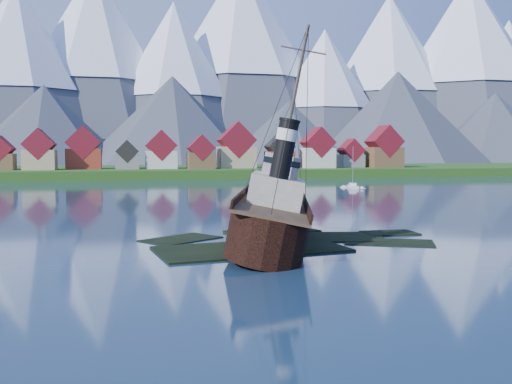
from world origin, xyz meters
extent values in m
plane|color=#192E46|center=(0.00, 0.00, 0.00)|extent=(1400.00, 1400.00, 0.00)
cube|color=black|center=(-3.00, -2.00, -0.32)|extent=(19.08, 11.42, 1.00)
cube|color=black|center=(6.00, 4.00, -0.38)|extent=(15.15, 9.76, 1.00)
cube|color=black|center=(2.00, 9.00, -0.28)|extent=(11.45, 9.06, 1.00)
cube|color=black|center=(12.00, -1.00, -0.42)|extent=(10.27, 8.34, 1.00)
cube|color=black|center=(-9.00, 6.00, -0.40)|extent=(9.42, 8.68, 1.00)
cube|color=black|center=(15.00, 5.00, -0.35)|extent=(6.00, 4.00, 1.00)
cube|color=#203F12|center=(0.00, 170.00, 0.00)|extent=(600.00, 80.00, 3.20)
cube|color=#3F3D38|center=(0.00, 132.00, 0.00)|extent=(600.00, 2.50, 2.00)
cube|color=brown|center=(-56.00, 153.00, 5.75)|extent=(9.00, 8.00, 5.50)
cube|color=maroon|center=(-56.00, 153.00, 10.12)|extent=(9.16, 8.16, 9.16)
cube|color=tan|center=(-43.00, 150.00, 6.40)|extent=(10.50, 9.00, 6.80)
cube|color=maroon|center=(-43.00, 150.00, 11.69)|extent=(10.69, 9.18, 10.69)
cube|color=maroon|center=(-29.00, 156.00, 6.60)|extent=(12.00, 8.50, 7.20)
cube|color=maroon|center=(-29.00, 156.00, 12.36)|extent=(12.22, 8.67, 12.22)
cube|color=slate|center=(-14.00, 151.00, 5.40)|extent=(8.00, 7.00, 4.80)
cube|color=black|center=(-14.00, 151.00, 9.24)|extent=(8.15, 7.14, 8.15)
cube|color=beige|center=(-2.00, 154.00, 6.20)|extent=(11.00, 9.50, 6.40)
cube|color=maroon|center=(-2.00, 154.00, 11.38)|extent=(11.20, 9.69, 11.20)
cube|color=brown|center=(12.00, 150.00, 5.90)|extent=(9.50, 8.00, 5.80)
cube|color=maroon|center=(12.00, 150.00, 10.51)|extent=(9.67, 8.16, 9.67)
cube|color=tan|center=(26.00, 155.00, 7.00)|extent=(13.50, 10.00, 8.00)
cube|color=maroon|center=(26.00, 155.00, 13.43)|extent=(13.75, 10.20, 13.75)
cube|color=maroon|center=(42.00, 152.00, 6.10)|extent=(10.00, 8.50, 6.20)
cube|color=black|center=(42.00, 152.00, 11.00)|extent=(10.18, 8.67, 10.18)
cube|color=beige|center=(56.00, 149.00, 6.75)|extent=(11.50, 9.00, 7.50)
cube|color=maroon|center=(56.00, 149.00, 12.57)|extent=(11.71, 9.18, 11.71)
cube|color=slate|center=(71.00, 153.00, 5.50)|extent=(9.00, 7.50, 5.00)
cube|color=maroon|center=(71.00, 153.00, 9.62)|extent=(9.16, 7.65, 9.16)
cube|color=brown|center=(84.00, 151.00, 6.90)|extent=(12.50, 10.00, 7.80)
cube|color=maroon|center=(84.00, 151.00, 13.05)|extent=(12.73, 10.20, 12.73)
cone|color=#2D333D|center=(-100.00, 455.00, 73.00)|extent=(180.00, 180.00, 150.00)
cone|color=white|center=(-100.00, 455.00, 103.00)|extent=(111.60, 111.60, 90.00)
cone|color=#2D333D|center=(-40.00, 495.00, 88.00)|extent=(210.00, 210.00, 180.00)
cone|color=white|center=(-40.00, 495.00, 124.00)|extent=(130.20, 130.20, 108.00)
cone|color=#2D333D|center=(30.00, 470.00, 70.50)|extent=(170.00, 170.00, 145.00)
cone|color=white|center=(30.00, 470.00, 99.50)|extent=(105.40, 105.40, 87.00)
cone|color=#2D333D|center=(100.00, 515.00, 98.00)|extent=(240.00, 240.00, 200.00)
cone|color=white|center=(100.00, 515.00, 138.00)|extent=(148.80, 148.80, 120.00)
cone|color=#2D333D|center=(170.00, 460.00, 60.50)|extent=(150.00, 150.00, 125.00)
cone|color=white|center=(170.00, 460.00, 85.50)|extent=(93.00, 93.00, 75.00)
cone|color=#2D333D|center=(250.00, 490.00, 83.00)|extent=(200.00, 200.00, 170.00)
cone|color=white|center=(250.00, 490.00, 117.00)|extent=(124.00, 124.00, 102.00)
cone|color=#2D333D|center=(330.00, 475.00, 93.00)|extent=(230.00, 230.00, 190.00)
cone|color=white|center=(330.00, 475.00, 131.00)|extent=(142.60, 142.60, 114.00)
cone|color=#2D333D|center=(400.00, 505.00, 75.50)|extent=(180.00, 180.00, 155.00)
cone|color=white|center=(400.00, 505.00, 106.50)|extent=(111.60, 111.60, 93.00)
cone|color=#2D333D|center=(-70.00, 374.00, 27.00)|extent=(120.00, 120.00, 58.00)
cone|color=#2D333D|center=(20.00, 369.00, 31.00)|extent=(136.00, 136.00, 66.00)
cone|color=#2D333D|center=(110.00, 373.00, 23.00)|extent=(110.00, 110.00, 50.00)
cone|color=#2D333D|center=(200.00, 370.00, 35.50)|extent=(150.00, 150.00, 75.00)
cone|color=#2D333D|center=(290.00, 371.00, 28.00)|extent=(124.00, 124.00, 60.00)
cube|color=black|center=(-0.92, 0.33, 2.17)|extent=(6.73, 19.39, 4.04)
cone|color=black|center=(-0.92, 12.91, 2.17)|extent=(6.73, 6.73, 6.73)
cylinder|color=black|center=(-0.92, -9.37, 2.17)|extent=(6.73, 6.73, 4.04)
cube|color=#4C3826|center=(-0.92, 0.33, 4.29)|extent=(6.60, 25.58, 0.24)
cube|color=black|center=(-4.15, 0.33, 4.72)|extent=(0.19, 24.78, 0.87)
cube|color=black|center=(2.31, 0.33, 4.72)|extent=(0.19, 24.78, 0.87)
cube|color=#ADA89E|center=(-0.92, -1.11, 5.73)|extent=(5.00, 8.18, 2.89)
cube|color=#ADA89E|center=(-0.92, -0.15, 8.23)|extent=(3.46, 3.85, 2.12)
cylinder|color=black|center=(-0.92, -4.29, 9.86)|extent=(1.83, 1.83, 5.39)
cylinder|color=silver|center=(-0.92, -4.29, 11.21)|extent=(1.92, 1.92, 1.06)
cylinder|color=#473828|center=(-0.92, 8.02, 10.15)|extent=(0.27, 0.27, 11.54)
cylinder|color=#473828|center=(-0.92, -2.07, 15.54)|extent=(0.31, 0.31, 12.50)
cube|color=silver|center=(41.60, 80.11, 0.10)|extent=(4.01, 8.33, 1.14)
cube|color=silver|center=(41.60, 80.11, 1.00)|extent=(2.30, 2.64, 0.67)
cylinder|color=gray|center=(41.60, 80.11, 5.61)|extent=(0.13, 0.13, 9.89)
camera|label=1|loc=(-14.73, -55.23, 9.59)|focal=40.00mm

